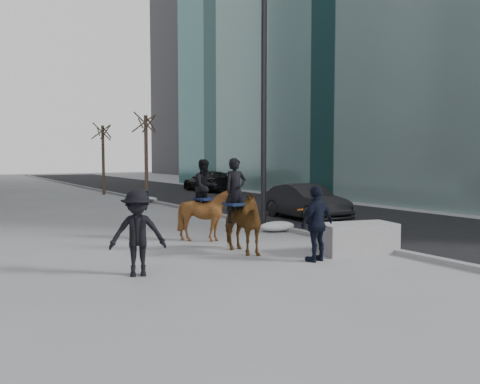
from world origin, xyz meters
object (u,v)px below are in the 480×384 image
mounted_left (238,218)px  mounted_right (207,208)px  car_near (305,202)px  planter (357,238)px

mounted_left → mounted_right: mounted_left is taller
car_near → mounted_right: 5.96m
mounted_right → planter: bearing=-56.7°
planter → mounted_right: mounted_right is taller
planter → mounted_left: mounted_left is taller
planter → car_near: size_ratio=0.46×
car_near → mounted_right: (-5.46, -2.37, 0.26)m
mounted_left → mounted_right: bearing=85.2°
planter → mounted_left: 3.01m
mounted_left → mounted_right: (0.16, 1.97, 0.05)m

